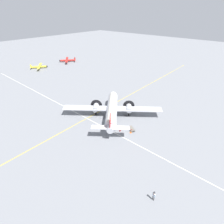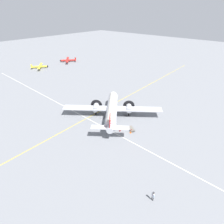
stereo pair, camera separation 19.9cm
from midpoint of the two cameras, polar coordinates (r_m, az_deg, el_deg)
The scene contains 11 objects.
ground_plane at distance 44.77m, azimuth 0.13°, elevation -1.86°, with size 300.00×300.00×0.00m, color slate.
apron_line_eastwest at distance 47.48m, azimuth -4.08°, elevation 0.13°, with size 120.00×0.16×0.01m.
apron_line_northsouth at distance 42.08m, azimuth -3.86°, elevation -4.30°, with size 0.16×120.00×0.01m.
airliner_main at distance 43.83m, azimuth 0.16°, elevation 1.24°, with size 19.01×21.27×5.84m.
crew_foreground at distance 28.31m, azimuth 13.48°, elevation -24.94°, with size 0.36×0.56×1.71m.
suitcase_near_door at distance 39.97m, azimuth 2.80°, elevation -6.02°, with size 0.52×0.12×0.47m.
suitcase_upright_spare at distance 40.14m, azimuth 6.39°, elevation -6.01°, with size 0.46×0.13×0.47m.
baggage_cart at distance 40.59m, azimuth 6.44°, elevation -5.45°, with size 2.10×2.46×0.56m.
light_aircraft_distant at distance 97.82m, azimuth -14.17°, elevation 16.08°, with size 8.59×9.54×2.15m.
light_aircraft_taxiing at distance 90.50m, azimuth -22.42°, elevation 13.56°, with size 7.72×8.88×1.99m.
traffic_cone at distance 39.64m, azimuth 6.21°, elevation -6.51°, with size 0.39×0.39×0.51m.
Camera 2 is at (28.40, 24.86, 24.08)m, focal length 28.00 mm.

